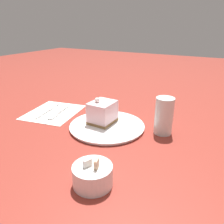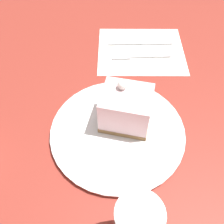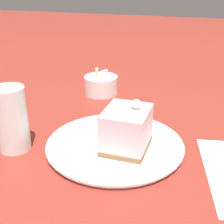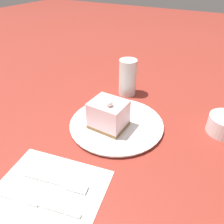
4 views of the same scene
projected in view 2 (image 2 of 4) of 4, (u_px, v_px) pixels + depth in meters
The scene contains 6 objects.
ground_plane at pixel (134, 141), 0.50m from camera, with size 4.00×4.00×0.00m, color maroon.
plate at pixel (115, 131), 0.50m from camera, with size 0.27×0.27×0.01m.
cake_slice at pixel (124, 108), 0.48m from camera, with size 0.08×0.10×0.10m.
napkin at pixel (139, 50), 0.67m from camera, with size 0.23×0.26×0.00m.
fork at pixel (134, 56), 0.65m from camera, with size 0.05×0.15×0.00m.
knife at pixel (145, 43), 0.69m from camera, with size 0.05×0.18×0.00m.
Camera 2 is at (-0.26, -0.00, 0.43)m, focal length 40.00 mm.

